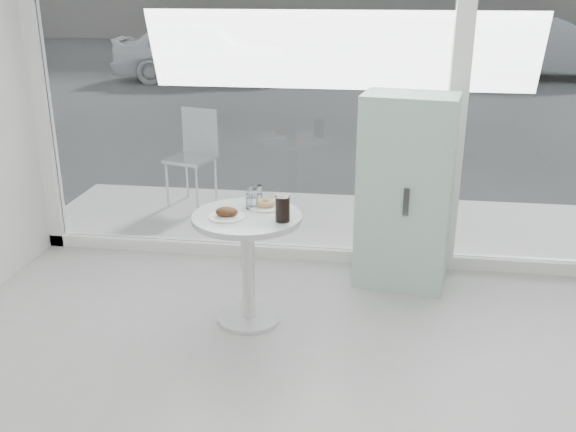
% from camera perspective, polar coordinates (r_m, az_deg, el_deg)
% --- Properties ---
extents(room_shell, '(6.00, 6.00, 6.00)m').
position_cam_1_polar(room_shell, '(1.44, -4.95, 8.39)').
color(room_shell, white).
rests_on(room_shell, ground).
extents(storefront, '(5.00, 0.14, 3.00)m').
position_cam_1_polar(storefront, '(4.97, 5.43, 14.42)').
color(storefront, white).
rests_on(storefront, ground).
extents(main_table, '(0.72, 0.72, 0.77)m').
position_cam_1_polar(main_table, '(4.26, -3.62, -2.67)').
color(main_table, silver).
rests_on(main_table, ground).
extents(patio_deck, '(5.60, 1.60, 0.05)m').
position_cam_1_polar(patio_deck, '(6.15, 4.63, -0.64)').
color(patio_deck, silver).
rests_on(patio_deck, ground).
extents(street, '(40.00, 24.00, 0.00)m').
position_cam_1_polar(street, '(18.08, 7.26, 12.98)').
color(street, '#333333').
rests_on(street, ground).
extents(mint_cabinet, '(0.74, 0.55, 1.45)m').
position_cam_1_polar(mint_cabinet, '(4.85, 10.37, 2.12)').
color(mint_cabinet, '#A1CEB7').
rests_on(mint_cabinet, ground).
extents(patio_chair, '(0.52, 0.52, 0.96)m').
position_cam_1_polar(patio_chair, '(6.55, -8.31, 5.76)').
color(patio_chair, silver).
rests_on(patio_chair, patio_deck).
extents(car_white, '(4.23, 2.10, 1.39)m').
position_cam_1_polar(car_white, '(15.54, -7.60, 14.40)').
color(car_white, white).
rests_on(car_white, street).
extents(car_silver, '(4.57, 1.67, 1.49)m').
position_cam_1_polar(car_silver, '(16.84, 21.40, 13.86)').
color(car_silver, '#9C9FA3').
rests_on(car_silver, street).
extents(plate_fritter, '(0.24, 0.24, 0.07)m').
position_cam_1_polar(plate_fritter, '(4.13, -5.43, 0.21)').
color(plate_fritter, white).
rests_on(plate_fritter, main_table).
extents(plate_donut, '(0.22, 0.22, 0.05)m').
position_cam_1_polar(plate_donut, '(4.30, -2.03, 0.99)').
color(plate_donut, white).
rests_on(plate_donut, main_table).
extents(water_tumbler_a, '(0.08, 0.08, 0.13)m').
position_cam_1_polar(water_tumbler_a, '(4.29, -3.27, 1.45)').
color(water_tumbler_a, white).
rests_on(water_tumbler_a, main_table).
extents(water_tumbler_b, '(0.08, 0.08, 0.13)m').
position_cam_1_polar(water_tumbler_b, '(4.36, -2.84, 1.80)').
color(water_tumbler_b, white).
rests_on(water_tumbler_b, main_table).
extents(cola_glass, '(0.09, 0.09, 0.18)m').
position_cam_1_polar(cola_glass, '(4.03, -0.48, 0.68)').
color(cola_glass, white).
rests_on(cola_glass, main_table).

